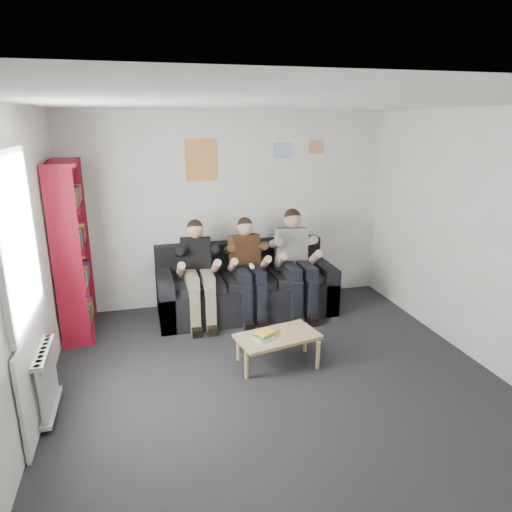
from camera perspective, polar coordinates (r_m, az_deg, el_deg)
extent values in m
plane|color=black|center=(4.68, 3.55, -16.61)|extent=(5.00, 5.00, 0.00)
plane|color=white|center=(3.92, 4.29, 18.57)|extent=(5.00, 5.00, 0.00)
plane|color=silver|center=(6.45, -3.15, 5.77)|extent=(4.50, 0.00, 4.50)
plane|color=silver|center=(2.12, 27.13, -20.37)|extent=(4.50, 0.00, 4.50)
plane|color=silver|center=(4.03, -28.17, -2.96)|extent=(0.00, 5.00, 5.00)
plane|color=silver|center=(5.25, 27.92, 1.28)|extent=(0.00, 5.00, 5.00)
cube|color=black|center=(6.32, -1.28, -5.07)|extent=(2.38, 0.97, 0.45)
cube|color=black|center=(6.52, -2.08, -0.12)|extent=(2.38, 0.22, 0.46)
cube|color=black|center=(6.14, -11.27, -5.08)|extent=(0.19, 0.97, 0.65)
cube|color=black|center=(6.60, 7.97, -3.35)|extent=(0.19, 0.97, 0.65)
cube|color=black|center=(6.14, -1.11, -2.92)|extent=(1.99, 0.67, 0.11)
cube|color=maroon|center=(5.92, -22.02, 0.69)|extent=(0.32, 0.95, 2.12)
cube|color=tan|center=(4.98, 2.72, -10.02)|extent=(0.87, 0.48, 0.03)
cylinder|color=tan|center=(4.80, -1.19, -13.44)|extent=(0.04, 0.04, 0.31)
cylinder|color=tan|center=(5.02, 7.75, -12.19)|extent=(0.04, 0.04, 0.31)
cylinder|color=tan|center=(5.14, -2.23, -11.31)|extent=(0.04, 0.04, 0.31)
cylinder|color=tan|center=(5.34, 6.15, -10.26)|extent=(0.04, 0.04, 0.31)
cube|color=silver|center=(4.89, 0.90, -10.22)|extent=(0.20, 0.15, 0.02)
cube|color=green|center=(4.91, 1.04, -9.86)|extent=(0.20, 0.15, 0.02)
cube|color=#F5AF33|center=(4.94, 1.19, -9.50)|extent=(0.20, 0.15, 0.02)
cube|color=black|center=(6.06, -7.53, -0.19)|extent=(0.39, 0.29, 0.55)
sphere|color=tan|center=(5.92, -7.62, 3.23)|extent=(0.21, 0.21, 0.21)
sphere|color=black|center=(5.93, -7.65, 3.59)|extent=(0.20, 0.20, 0.20)
cube|color=#7E765A|center=(5.84, -7.09, -2.83)|extent=(0.35, 0.45, 0.15)
cube|color=#7E765A|center=(5.77, -6.67, -6.79)|extent=(0.33, 0.14, 0.56)
cube|color=black|center=(5.81, -6.51, -9.11)|extent=(0.33, 0.25, 0.10)
cube|color=#51331B|center=(6.17, -1.42, 0.24)|extent=(0.39, 0.28, 0.55)
sphere|color=tan|center=(6.03, -1.36, 3.58)|extent=(0.21, 0.21, 0.21)
sphere|color=black|center=(6.04, -1.39, 3.93)|extent=(0.20, 0.20, 0.20)
cube|color=black|center=(5.96, -0.76, -2.31)|extent=(0.35, 0.45, 0.15)
cube|color=black|center=(5.89, -0.25, -6.18)|extent=(0.33, 0.14, 0.56)
cube|color=black|center=(5.93, -0.11, -8.46)|extent=(0.33, 0.25, 0.10)
cube|color=white|center=(5.82, -0.54, -1.26)|extent=(0.04, 0.14, 0.04)
cube|color=white|center=(6.35, 4.39, 0.93)|extent=(0.43, 0.31, 0.61)
sphere|color=tan|center=(6.21, 4.60, 4.54)|extent=(0.24, 0.24, 0.24)
sphere|color=black|center=(6.21, 4.56, 4.91)|extent=(0.22, 0.22, 0.22)
cube|color=black|center=(6.12, 5.32, -1.79)|extent=(0.39, 0.49, 0.16)
cube|color=black|center=(6.04, 5.98, -5.68)|extent=(0.36, 0.15, 0.56)
cube|color=black|center=(6.07, 6.13, -7.88)|extent=(0.36, 0.28, 0.11)
cylinder|color=silver|center=(4.35, -25.22, -15.77)|extent=(0.06, 0.06, 0.60)
cylinder|color=silver|center=(4.41, -25.04, -15.22)|extent=(0.06, 0.06, 0.60)
cylinder|color=silver|center=(4.48, -24.87, -14.70)|extent=(0.06, 0.06, 0.60)
cylinder|color=silver|center=(4.55, -24.70, -14.18)|extent=(0.06, 0.06, 0.60)
cylinder|color=silver|center=(4.62, -24.54, -13.69)|extent=(0.06, 0.06, 0.60)
cylinder|color=silver|center=(4.69, -24.39, -13.20)|extent=(0.06, 0.06, 0.60)
cylinder|color=silver|center=(4.75, -24.23, -12.73)|extent=(0.06, 0.06, 0.60)
cylinder|color=silver|center=(4.82, -24.09, -12.28)|extent=(0.06, 0.06, 0.60)
cube|color=silver|center=(4.72, -24.20, -16.88)|extent=(0.10, 0.64, 0.04)
cube|color=silver|center=(4.45, -25.06, -10.81)|extent=(0.10, 0.64, 0.04)
cube|color=white|center=(4.13, -27.87, 1.89)|extent=(0.02, 1.00, 1.30)
cube|color=white|center=(4.03, -29.05, 11.27)|extent=(0.05, 1.12, 0.06)
cube|color=white|center=(4.33, -26.52, -6.82)|extent=(0.05, 1.12, 0.06)
cube|color=white|center=(4.55, -25.66, -12.86)|extent=(0.03, 1.30, 0.90)
cube|color=gold|center=(6.28, -6.89, 11.83)|extent=(0.42, 0.01, 0.55)
cube|color=#438CE4|center=(6.53, 3.39, 12.98)|extent=(0.25, 0.01, 0.20)
cube|color=#CA3F7D|center=(6.69, 7.59, 13.39)|extent=(0.22, 0.01, 0.18)
cube|color=white|center=(6.21, -12.59, 13.36)|extent=(0.20, 0.01, 0.14)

